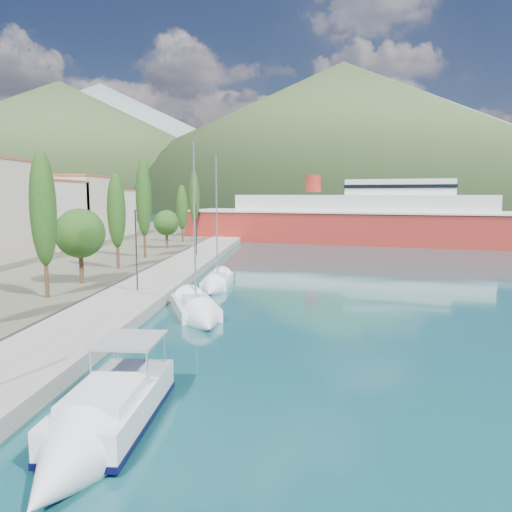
{
  "coord_description": "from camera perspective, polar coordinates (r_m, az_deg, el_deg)",
  "views": [
    {
      "loc": [
        2.93,
        -22.18,
        7.96
      ],
      "look_at": [
        0.0,
        14.0,
        3.5
      ],
      "focal_mm": 35.0,
      "sensor_mm": 36.0,
      "label": 1
    }
  ],
  "objects": [
    {
      "name": "sailboat_near",
      "position": [
        32.25,
        -6.42,
        -6.72
      ],
      "size": [
        5.42,
        8.97,
        12.38
      ],
      "color": "silver",
      "rests_on": "ground"
    },
    {
      "name": "quay",
      "position": [
        50.2,
        -9.18,
        -1.75
      ],
      "size": [
        5.0,
        88.0,
        0.8
      ],
      "primitive_type": "cube",
      "color": "gray",
      "rests_on": "ground"
    },
    {
      "name": "ferry",
      "position": [
        85.46,
        12.1,
        3.95
      ],
      "size": [
        61.47,
        28.05,
        11.96
      ],
      "color": "maroon",
      "rests_on": "ground"
    },
    {
      "name": "lamp_posts",
      "position": [
        38.92,
        -13.25,
        1.1
      ],
      "size": [
        0.15,
        43.79,
        6.06
      ],
      "color": "#2D2D33",
      "rests_on": "quay"
    },
    {
      "name": "motor_cruiser",
      "position": [
        17.44,
        -17.75,
        -18.5
      ],
      "size": [
        2.63,
        8.99,
        3.32
      ],
      "color": "black",
      "rests_on": "ground"
    },
    {
      "name": "tree_row",
      "position": [
        55.51,
        -13.93,
        4.71
      ],
      "size": [
        4.05,
        62.08,
        11.38
      ],
      "color": "#47301E",
      "rests_on": "land_strip"
    },
    {
      "name": "town_buildings",
      "position": [
        68.68,
        -26.03,
        4.3
      ],
      "size": [
        9.2,
        69.2,
        11.3
      ],
      "color": "beige",
      "rests_on": "land_strip"
    },
    {
      "name": "hills_near",
      "position": [
        408.06,
        18.53,
        12.44
      ],
      "size": [
        1010.0,
        520.0,
        115.0
      ],
      "color": "#384D28",
      "rests_on": "ground"
    },
    {
      "name": "ground",
      "position": [
        142.43,
        3.45,
        3.78
      ],
      "size": [
        1400.0,
        1400.0,
        0.0
      ],
      "primitive_type": "plane",
      "color": "#13454B"
    },
    {
      "name": "sailboat_mid",
      "position": [
        42.54,
        -4.76,
        -3.39
      ],
      "size": [
        2.42,
        8.57,
        12.26
      ],
      "color": "silver",
      "rests_on": "ground"
    },
    {
      "name": "hills_far",
      "position": [
        658.78,
        16.91,
        12.75
      ],
      "size": [
        1480.0,
        900.0,
        180.0
      ],
      "color": "slate",
      "rests_on": "ground"
    }
  ]
}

